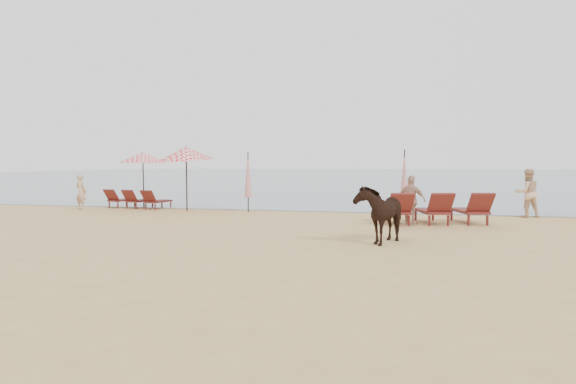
{
  "coord_description": "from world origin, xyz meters",
  "views": [
    {
      "loc": [
        3.22,
        -9.09,
        1.97
      ],
      "look_at": [
        0.0,
        5.0,
        1.1
      ],
      "focal_mm": 30.0,
      "sensor_mm": 36.0,
      "label": 1
    }
  ],
  "objects_px": {
    "cow": "(381,213)",
    "lounger_cluster_left": "(137,199)",
    "beachgoer_left": "(81,192)",
    "beachgoer_right_b": "(411,200)",
    "umbrella_open_left_b": "(186,153)",
    "umbrella_closed_right": "(404,174)",
    "umbrella_open_left_a": "(143,158)",
    "lounger_cluster_right": "(434,209)",
    "umbrella_closed_left": "(248,175)",
    "beachgoer_right_a": "(527,193)"
  },
  "relations": [
    {
      "from": "cow",
      "to": "lounger_cluster_left",
      "type": "bearing_deg",
      "value": 167.12
    },
    {
      "from": "beachgoer_left",
      "to": "beachgoer_right_b",
      "type": "relative_size",
      "value": 0.96
    },
    {
      "from": "umbrella_open_left_b",
      "to": "umbrella_closed_right",
      "type": "bearing_deg",
      "value": -9.34
    },
    {
      "from": "umbrella_open_left_a",
      "to": "umbrella_closed_right",
      "type": "height_order",
      "value": "umbrella_closed_right"
    },
    {
      "from": "lounger_cluster_right",
      "to": "cow",
      "type": "relative_size",
      "value": 2.12
    },
    {
      "from": "umbrella_closed_left",
      "to": "cow",
      "type": "bearing_deg",
      "value": -49.3
    },
    {
      "from": "beachgoer_right_a",
      "to": "umbrella_closed_right",
      "type": "bearing_deg",
      "value": -19.33
    },
    {
      "from": "umbrella_closed_left",
      "to": "lounger_cluster_left",
      "type": "bearing_deg",
      "value": 174.5
    },
    {
      "from": "beachgoer_right_b",
      "to": "beachgoer_right_a",
      "type": "bearing_deg",
      "value": -118.98
    },
    {
      "from": "umbrella_open_left_b",
      "to": "beachgoer_right_a",
      "type": "height_order",
      "value": "umbrella_open_left_b"
    },
    {
      "from": "beachgoer_right_b",
      "to": "umbrella_open_left_a",
      "type": "bearing_deg",
      "value": 6.44
    },
    {
      "from": "lounger_cluster_left",
      "to": "umbrella_closed_left",
      "type": "relative_size",
      "value": 1.14
    },
    {
      "from": "umbrella_open_left_a",
      "to": "lounger_cluster_right",
      "type": "bearing_deg",
      "value": -30.07
    },
    {
      "from": "beachgoer_right_b",
      "to": "umbrella_closed_right",
      "type": "bearing_deg",
      "value": -63.65
    },
    {
      "from": "lounger_cluster_right",
      "to": "cow",
      "type": "height_order",
      "value": "cow"
    },
    {
      "from": "beachgoer_right_b",
      "to": "cow",
      "type": "bearing_deg",
      "value": 100.65
    },
    {
      "from": "umbrella_open_left_a",
      "to": "umbrella_open_left_b",
      "type": "distance_m",
      "value": 2.72
    },
    {
      "from": "umbrella_closed_right",
      "to": "cow",
      "type": "distance_m",
      "value": 7.47
    },
    {
      "from": "lounger_cluster_right",
      "to": "beachgoer_right_a",
      "type": "relative_size",
      "value": 2.05
    },
    {
      "from": "cow",
      "to": "umbrella_closed_right",
      "type": "bearing_deg",
      "value": 104.66
    },
    {
      "from": "beachgoer_left",
      "to": "beachgoer_right_a",
      "type": "xyz_separation_m",
      "value": [
        17.68,
        1.07,
        0.13
      ]
    },
    {
      "from": "umbrella_closed_right",
      "to": "lounger_cluster_left",
      "type": "bearing_deg",
      "value": -177.25
    },
    {
      "from": "lounger_cluster_right",
      "to": "umbrella_open_left_a",
      "type": "height_order",
      "value": "umbrella_open_left_a"
    },
    {
      "from": "umbrella_open_left_b",
      "to": "umbrella_closed_right",
      "type": "distance_m",
      "value": 8.82
    },
    {
      "from": "umbrella_open_left_a",
      "to": "beachgoer_right_b",
      "type": "xyz_separation_m",
      "value": [
        11.39,
        -3.52,
        -1.42
      ]
    },
    {
      "from": "lounger_cluster_right",
      "to": "beachgoer_left",
      "type": "height_order",
      "value": "beachgoer_left"
    },
    {
      "from": "umbrella_closed_right",
      "to": "beachgoer_right_b",
      "type": "height_order",
      "value": "umbrella_closed_right"
    },
    {
      "from": "lounger_cluster_right",
      "to": "umbrella_open_left_b",
      "type": "height_order",
      "value": "umbrella_open_left_b"
    },
    {
      "from": "lounger_cluster_left",
      "to": "umbrella_closed_left",
      "type": "height_order",
      "value": "umbrella_closed_left"
    },
    {
      "from": "lounger_cluster_right",
      "to": "umbrella_closed_right",
      "type": "relative_size",
      "value": 1.45
    },
    {
      "from": "umbrella_closed_right",
      "to": "beachgoer_left",
      "type": "height_order",
      "value": "umbrella_closed_right"
    },
    {
      "from": "cow",
      "to": "beachgoer_right_b",
      "type": "height_order",
      "value": "beachgoer_right_b"
    },
    {
      "from": "beachgoer_right_a",
      "to": "umbrella_closed_left",
      "type": "bearing_deg",
      "value": -9.1
    },
    {
      "from": "lounger_cluster_right",
      "to": "umbrella_open_left_a",
      "type": "bearing_deg",
      "value": 150.23
    },
    {
      "from": "lounger_cluster_left",
      "to": "beachgoer_left",
      "type": "distance_m",
      "value": 2.28
    },
    {
      "from": "umbrella_open_left_a",
      "to": "beachgoer_right_b",
      "type": "relative_size",
      "value": 1.55
    },
    {
      "from": "lounger_cluster_right",
      "to": "umbrella_closed_right",
      "type": "height_order",
      "value": "umbrella_closed_right"
    },
    {
      "from": "cow",
      "to": "beachgoer_left",
      "type": "xyz_separation_m",
      "value": [
        -12.67,
        5.74,
        0.04
      ]
    },
    {
      "from": "umbrella_open_left_b",
      "to": "umbrella_closed_right",
      "type": "height_order",
      "value": "umbrella_open_left_b"
    },
    {
      "from": "lounger_cluster_left",
      "to": "beachgoer_right_a",
      "type": "bearing_deg",
      "value": 8.8
    },
    {
      "from": "lounger_cluster_right",
      "to": "umbrella_closed_right",
      "type": "xyz_separation_m",
      "value": [
        -0.91,
        3.41,
        1.05
      ]
    },
    {
      "from": "beachgoer_left",
      "to": "umbrella_open_left_a",
      "type": "bearing_deg",
      "value": -130.66
    },
    {
      "from": "lounger_cluster_right",
      "to": "umbrella_open_left_a",
      "type": "relative_size",
      "value": 1.48
    },
    {
      "from": "umbrella_closed_right",
      "to": "cow",
      "type": "relative_size",
      "value": 1.47
    },
    {
      "from": "umbrella_open_left_b",
      "to": "beachgoer_right_b",
      "type": "relative_size",
      "value": 1.74
    },
    {
      "from": "cow",
      "to": "beachgoer_right_a",
      "type": "distance_m",
      "value": 8.45
    },
    {
      "from": "lounger_cluster_left",
      "to": "umbrella_open_left_b",
      "type": "height_order",
      "value": "umbrella_open_left_b"
    },
    {
      "from": "umbrella_closed_left",
      "to": "beachgoer_right_b",
      "type": "distance_m",
      "value": 6.89
    },
    {
      "from": "umbrella_open_left_b",
      "to": "umbrella_open_left_a",
      "type": "bearing_deg",
      "value": 140.83
    },
    {
      "from": "beachgoer_right_a",
      "to": "cow",
      "type": "bearing_deg",
      "value": 42.05
    }
  ]
}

